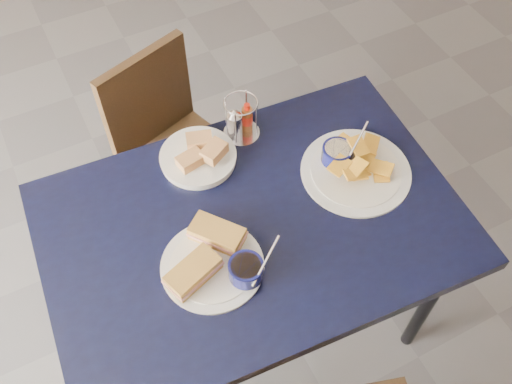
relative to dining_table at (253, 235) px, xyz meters
name	(u,v)px	position (x,y,z in m)	size (l,w,h in m)	color
ground	(288,329)	(0.11, -0.07, -0.68)	(6.00, 6.00, 0.00)	#4D4D52
dining_table	(253,235)	(0.00, 0.00, 0.00)	(1.17, 0.82, 0.75)	black
chair_far	(173,134)	(-0.01, 0.65, -0.23)	(0.46, 0.46, 0.78)	black
sandwich_plate	(216,260)	(-0.14, -0.07, 0.10)	(0.30, 0.28, 0.12)	white
plantain_plate	(351,166)	(0.33, 0.03, 0.09)	(0.32, 0.32, 0.12)	white
bread_basket	(199,156)	(-0.04, 0.26, 0.09)	(0.22, 0.22, 0.07)	white
condiment_caddy	(240,121)	(0.11, 0.30, 0.13)	(0.11, 0.11, 0.14)	silver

